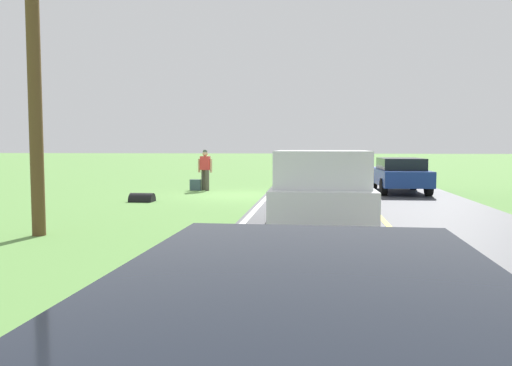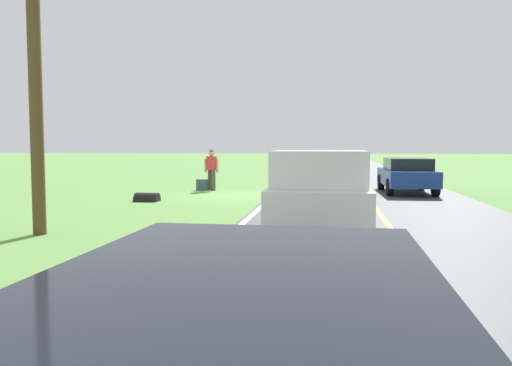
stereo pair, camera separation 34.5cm
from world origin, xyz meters
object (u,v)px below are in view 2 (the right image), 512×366
(sedan_near_oncoming, at_px, (407,174))
(utility_pole_roadside, at_px, (35,68))
(suitcase_carried, at_px, (202,185))
(pickup_truck_passing, at_px, (319,189))
(hitchhiker_walking, at_px, (212,167))

(sedan_near_oncoming, bearing_deg, utility_pole_roadside, 50.28)
(suitcase_carried, xyz_separation_m, pickup_truck_passing, (-5.19, 10.15, 0.73))
(sedan_near_oncoming, height_order, utility_pole_roadside, utility_pole_roadside)
(pickup_truck_passing, relative_size, utility_pole_roadside, 0.76)
(sedan_near_oncoming, bearing_deg, hitchhiker_walking, -0.61)
(sedan_near_oncoming, bearing_deg, pickup_truck_passing, 71.84)
(hitchhiker_walking, height_order, utility_pole_roadside, utility_pole_roadside)
(hitchhiker_walking, bearing_deg, utility_pole_roadside, 83.80)
(sedan_near_oncoming, distance_m, utility_pole_roadside, 14.85)
(suitcase_carried, bearing_deg, sedan_near_oncoming, 92.34)
(pickup_truck_passing, xyz_separation_m, sedan_near_oncoming, (-3.32, -10.13, -0.21))
(sedan_near_oncoming, xyz_separation_m, utility_pole_roadside, (9.32, 11.21, 2.81))
(pickup_truck_passing, height_order, utility_pole_roadside, utility_pole_roadside)
(hitchhiker_walking, xyz_separation_m, suitcase_carried, (0.42, 0.06, -0.74))
(hitchhiker_walking, bearing_deg, sedan_near_oncoming, 179.39)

